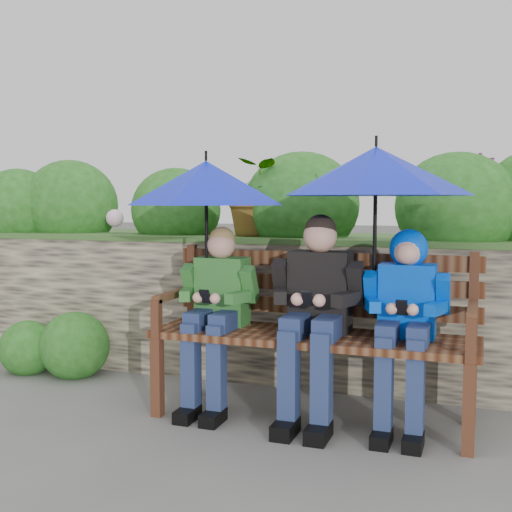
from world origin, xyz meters
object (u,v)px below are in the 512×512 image
(boy_middle, at_px, (316,306))
(boy_right, at_px, (405,310))
(boy_left, at_px, (216,306))
(umbrella_left, at_px, (206,183))
(park_bench, at_px, (315,322))
(umbrella_right, at_px, (376,171))

(boy_middle, bearing_deg, boy_right, 2.34)
(boy_middle, bearing_deg, boy_left, 179.25)
(boy_middle, xyz_separation_m, boy_right, (0.51, 0.02, 0.01))
(boy_middle, height_order, umbrella_left, umbrella_left)
(boy_left, bearing_deg, boy_middle, -0.75)
(park_bench, height_order, umbrella_right, umbrella_right)
(boy_left, distance_m, boy_right, 1.13)
(umbrella_left, bearing_deg, boy_middle, -3.85)
(boy_middle, bearing_deg, park_bench, 106.02)
(boy_right, relative_size, umbrella_left, 1.15)
(park_bench, relative_size, boy_middle, 1.57)
(boy_right, distance_m, umbrella_left, 1.40)
(umbrella_left, bearing_deg, park_bench, 3.99)
(umbrella_right, bearing_deg, boy_left, -175.86)
(boy_right, xyz_separation_m, umbrella_left, (-1.21, 0.03, 0.71))
(umbrella_right, bearing_deg, park_bench, 176.96)
(boy_left, height_order, boy_right, same)
(park_bench, bearing_deg, umbrella_left, -176.01)
(park_bench, distance_m, umbrella_right, 0.95)
(park_bench, xyz_separation_m, boy_left, (-0.60, -0.09, 0.08))
(boy_right, bearing_deg, umbrella_left, 178.73)
(umbrella_right, bearing_deg, boy_middle, -166.52)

